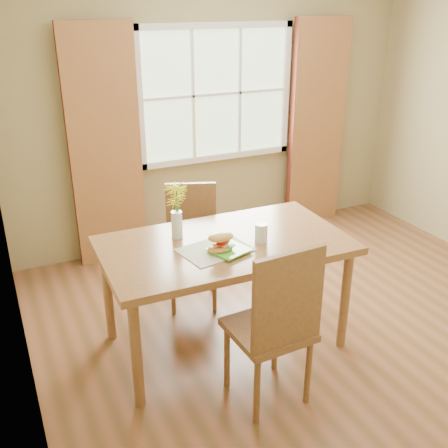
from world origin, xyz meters
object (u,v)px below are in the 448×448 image
chair_far (192,239)px  water_glass (261,233)px  dining_table (225,253)px  croissant_sandwich (221,242)px  chair_near (277,322)px  flower_vase (176,204)px

chair_far → water_glass: 0.89m
chair_far → water_glass: chair_far is taller
dining_table → croissant_sandwich: (-0.10, -0.15, 0.17)m
dining_table → chair_near: chair_near is taller
croissant_sandwich → flower_vase: size_ratio=0.47×
croissant_sandwich → dining_table: bearing=56.9°
dining_table → flower_vase: 0.48m
chair_far → chair_near: bearing=-70.6°
water_glass → croissant_sandwich: bearing=-171.3°
water_glass → flower_vase: 0.61m
chair_near → chair_far: bearing=86.1°
chair_far → flower_vase: 0.78m
croissant_sandwich → water_glass: croissant_sandwich is taller
water_glass → flower_vase: flower_vase is taller
chair_near → flower_vase: (-0.27, 0.93, 0.47)m
chair_near → chair_far: (0.03, 1.42, -0.06)m
dining_table → chair_near: size_ratio=1.55×
chair_near → croissant_sandwich: chair_near is taller
dining_table → water_glass: 0.29m
croissant_sandwich → water_glass: size_ratio=1.41×
croissant_sandwich → flower_vase: 0.43m
dining_table → croissant_sandwich: size_ratio=9.22×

